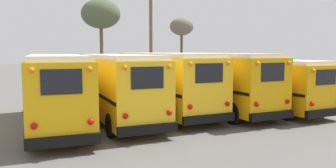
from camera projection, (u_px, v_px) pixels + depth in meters
name	position (u px, v px, depth m)	size (l,w,h in m)	color
ground_plane	(166.00, 113.00, 18.13)	(160.00, 160.00, 0.00)	#5B5956
school_bus_0	(56.00, 88.00, 14.83)	(2.72, 9.49, 3.27)	#EAAA0F
school_bus_1	(116.00, 85.00, 16.35)	(2.46, 9.37, 3.27)	yellow
school_bus_2	(163.00, 80.00, 18.30)	(2.78, 9.95, 3.33)	yellow
school_bus_3	(214.00, 79.00, 18.84)	(2.82, 9.68, 3.32)	#E5A00C
school_bus_4	(255.00, 81.00, 19.97)	(2.92, 10.20, 2.96)	#E5A00C
utility_pole	(151.00, 36.00, 29.82)	(1.80, 0.30, 9.32)	brown
bare_tree_0	(101.00, 15.00, 32.39)	(3.86, 3.86, 8.57)	brown
bare_tree_1	(182.00, 27.00, 37.46)	(2.71, 2.71, 7.26)	brown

